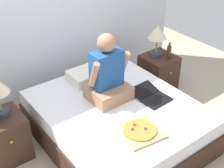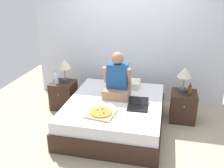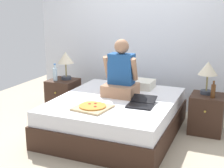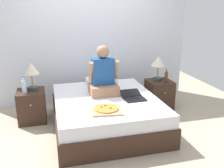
# 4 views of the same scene
# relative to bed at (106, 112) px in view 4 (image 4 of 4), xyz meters

# --- Properties ---
(ground_plane) EXTENTS (5.92, 5.92, 0.00)m
(ground_plane) POSITION_rel_bed_xyz_m (0.00, 0.00, -0.24)
(ground_plane) COLOR tan
(wall_back) EXTENTS (3.92, 0.12, 2.50)m
(wall_back) POSITION_rel_bed_xyz_m (0.00, 1.29, 1.01)
(wall_back) COLOR silver
(wall_back) RESTS_ON ground
(bed) EXTENTS (1.59, 1.87, 0.49)m
(bed) POSITION_rel_bed_xyz_m (0.00, 0.00, 0.00)
(bed) COLOR #382319
(bed) RESTS_ON ground
(nightstand_left) EXTENTS (0.44, 0.47, 0.53)m
(nightstand_left) POSITION_rel_bed_xyz_m (-1.14, 0.50, 0.02)
(nightstand_left) COLOR #382319
(nightstand_left) RESTS_ON ground
(lamp_on_left_nightstand) EXTENTS (0.26, 0.26, 0.45)m
(lamp_on_left_nightstand) POSITION_rel_bed_xyz_m (-1.10, 0.55, 0.62)
(lamp_on_left_nightstand) COLOR #333842
(lamp_on_left_nightstand) RESTS_ON nightstand_left
(water_bottle) EXTENTS (0.07, 0.07, 0.28)m
(water_bottle) POSITION_rel_bed_xyz_m (-1.22, 0.41, 0.40)
(water_bottle) COLOR silver
(water_bottle) RESTS_ON nightstand_left
(nightstand_right) EXTENTS (0.44, 0.47, 0.53)m
(nightstand_right) POSITION_rel_bed_xyz_m (1.14, 0.50, 0.02)
(nightstand_right) COLOR #382319
(nightstand_right) RESTS_ON ground
(lamp_on_right_nightstand) EXTENTS (0.26, 0.26, 0.45)m
(lamp_on_right_nightstand) POSITION_rel_bed_xyz_m (1.11, 0.55, 0.62)
(lamp_on_right_nightstand) COLOR #333842
(lamp_on_right_nightstand) RESTS_ON nightstand_right
(beer_bottle) EXTENTS (0.06, 0.06, 0.23)m
(beer_bottle) POSITION_rel_bed_xyz_m (1.21, 0.40, 0.38)
(beer_bottle) COLOR #512D14
(beer_bottle) RESTS_ON nightstand_right
(pillow) EXTENTS (0.52, 0.34, 0.12)m
(pillow) POSITION_rel_bed_xyz_m (0.07, 0.65, 0.31)
(pillow) COLOR silver
(pillow) RESTS_ON bed
(person_seated) EXTENTS (0.47, 0.40, 0.78)m
(person_seated) POSITION_rel_bed_xyz_m (0.00, 0.18, 0.54)
(person_seated) COLOR #A37556
(person_seated) RESTS_ON bed
(laptop) EXTENTS (0.33, 0.43, 0.07)m
(laptop) POSITION_rel_bed_xyz_m (0.40, -0.14, 0.27)
(laptop) COLOR black
(laptop) RESTS_ON bed
(pizza_box) EXTENTS (0.45, 0.45, 0.04)m
(pizza_box) POSITION_rel_bed_xyz_m (-0.11, -0.50, 0.27)
(pizza_box) COLOR tan
(pizza_box) RESTS_ON bed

